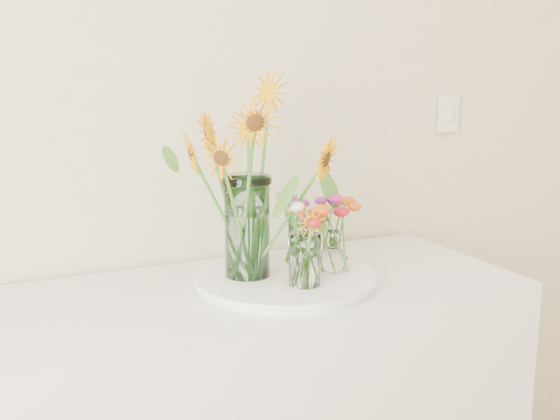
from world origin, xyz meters
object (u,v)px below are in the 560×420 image
at_px(small_vase_a, 305,261).
at_px(small_vase_b, 333,251).
at_px(tray, 285,281).
at_px(mason_jar, 247,227).
at_px(small_vase_c, 301,243).

xyz_separation_m(small_vase_a, small_vase_b, (0.13, 0.08, -0.01)).
bearing_deg(tray, small_vase_b, -6.66).
xyz_separation_m(mason_jar, small_vase_b, (0.23, -0.05, -0.08)).
xyz_separation_m(tray, small_vase_b, (0.14, -0.02, 0.07)).
bearing_deg(mason_jar, small_vase_b, -12.86).
height_order(mason_jar, small_vase_a, mason_jar).
height_order(small_vase_a, small_vase_c, small_vase_a).
distance_m(mason_jar, small_vase_a, 0.18).
bearing_deg(small_vase_c, mason_jar, -165.07).
distance_m(mason_jar, small_vase_c, 0.20).
height_order(mason_jar, small_vase_b, mason_jar).
height_order(tray, small_vase_b, small_vase_b).
distance_m(tray, small_vase_c, 0.14).
xyz_separation_m(small_vase_a, small_vase_c, (0.08, 0.18, -0.01)).
bearing_deg(tray, mason_jar, 158.29).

